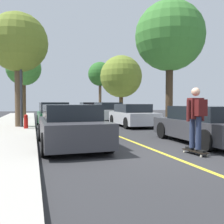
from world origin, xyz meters
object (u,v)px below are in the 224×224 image
Objects in this scene: parked_car_right_near at (133,115)px; street_tree_right_near at (121,77)px; street_tree_left_near at (24,69)px; street_tree_right_far at (100,74)px; parked_car_right_nearest at (204,125)px; parked_car_left_near at (53,115)px; parked_car_left_nearest at (70,125)px; street_tree_left_nearest at (18,43)px; parked_car_right_farthest at (89,110)px; parked_car_right_far at (107,112)px; fire_hydrant at (26,121)px; streetlamp at (21,71)px; street_tree_right_nearest at (170,37)px; skateboard at (195,151)px; skateboarder at (196,115)px.

parked_car_right_near is 8.27m from street_tree_right_near.
street_tree_right_far reaches higher than street_tree_left_near.
parked_car_right_near is (0.00, 6.66, 0.01)m from parked_car_right_nearest.
parked_car_left_near is at bearing -136.03° from street_tree_right_near.
parked_car_left_nearest is at bearing 170.14° from parked_car_right_nearest.
street_tree_left_nearest is 16.70m from street_tree_right_far.
parked_car_right_near is 12.52m from parked_car_right_farthest.
parked_car_right_farthest reaches higher than parked_car_right_nearest.
parked_car_right_nearest is 1.00× the size of parked_car_right_near.
street_tree_left_near reaches higher than parked_car_right_farthest.
parked_car_right_far reaches higher than fire_hydrant.
street_tree_left_near reaches higher than streetlamp.
street_tree_right_nearest is 1.29× the size of street_tree_right_near.
street_tree_right_far is 17.06m from streetlamp.
street_tree_left_nearest is 4.35m from fire_hydrant.
street_tree_right_nearest reaches higher than parked_car_right_farthest.
parked_car_left_nearest is 4.64m from parked_car_right_nearest.
skateboard is (4.81, -8.32, -3.00)m from streetlamp.
parked_car_left_nearest is at bearing -73.52° from streetlamp.
street_tree_right_nearest reaches higher than parked_car_left_near.
parked_car_right_nearest reaches higher than skateboard.
parked_car_left_near is (-0.00, 7.05, 0.02)m from parked_car_left_nearest.
parked_car_left_near is 1.02× the size of parked_car_right_nearest.
parked_car_left_near is 6.19× the size of fire_hydrant.
parked_car_right_far reaches higher than parked_car_left_nearest.
parked_car_right_near is 6.78m from streetlamp.
skateboarder is (3.06, -2.44, 0.41)m from parked_car_left_nearest.
parked_car_right_near is 8.42m from skateboard.
street_tree_right_nearest is at bearing -18.89° from parked_car_left_near.
street_tree_right_nearest is (8.34, -9.75, 0.92)m from street_tree_left_near.
street_tree_right_near reaches higher than fire_hydrant.
street_tree_right_near reaches higher than parked_car_right_near.
street_tree_left_near reaches higher than fire_hydrant.
street_tree_left_near is 12.87m from street_tree_right_nearest.
parked_car_right_far is 6.22× the size of fire_hydrant.
parked_car_right_nearest is at bearing -94.99° from street_tree_right_far.
skateboard is (4.94, -17.00, -4.25)m from street_tree_left_near.
parked_car_right_farthest is at bearing 90.00° from parked_car_right_near.
street_tree_right_near is at bearing 77.81° from skateboarder.
street_tree_left_near is at bearing 90.87° from streetlamp.
street_tree_right_nearest is 4.16× the size of skateboarder.
street_tree_left_nearest is at bearing -142.13° from parked_car_right_far.
parked_car_right_far is 0.96× the size of parked_car_right_farthest.
street_tree_right_near is 0.91× the size of street_tree_right_far.
street_tree_right_nearest is (8.34, -1.47, 0.64)m from street_tree_left_nearest.
streetlamp reaches higher than parked_car_right_nearest.
fire_hydrant is at bearing 121.54° from skateboard.
street_tree_right_nearest is (1.88, -13.55, 4.55)m from parked_car_right_farthest.
skateboarder is (-3.40, -15.72, -2.70)m from street_tree_right_near.
street_tree_right_nearest is (6.46, 4.84, 4.58)m from parked_car_left_nearest.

